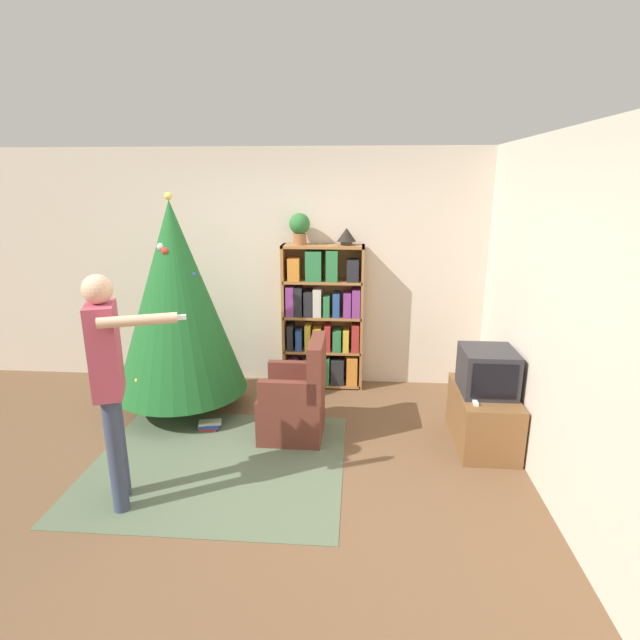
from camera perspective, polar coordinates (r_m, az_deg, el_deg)
The scene contains 14 objects.
ground_plane at distance 4.10m, azimuth -6.70°, elevation -17.85°, with size 14.00×14.00×0.00m, color brown.
wall_back at distance 5.61m, azimuth -2.99°, elevation 5.85°, with size 8.00×0.10×2.60m.
wall_right at distance 3.76m, azimuth 26.65°, elevation -0.74°, with size 0.10×8.00×2.60m.
area_rug at distance 4.36m, azimuth -11.61°, elevation -15.76°, with size 2.07×1.78×0.01m.
bookshelf at distance 5.49m, azimuth 0.38°, elevation -0.06°, with size 0.88×0.26×1.60m.
tv_stand at distance 4.69m, azimuth 18.12°, elevation -10.51°, with size 0.48×0.85×0.49m.
television at distance 4.52m, azimuth 18.59°, elevation -5.53°, with size 0.44×0.48×0.38m.
game_remote at distance 4.33m, azimuth 17.30°, elevation -8.93°, with size 0.04×0.12×0.02m.
christmas_tree at distance 5.00m, azimuth -16.08°, elevation 2.27°, with size 1.28×1.28×2.15m.
armchair at distance 4.57m, azimuth -2.72°, elevation -9.35°, with size 0.58×0.57×0.92m.
standing_person at distance 3.67m, azimuth -22.97°, elevation -5.67°, with size 0.72×0.44×1.68m.
potted_plant at distance 5.33m, azimuth -2.35°, elevation 10.63°, with size 0.22×0.22×0.33m.
table_lamp at distance 5.31m, azimuth 3.05°, elevation 9.63°, with size 0.20×0.20×0.18m.
book_pile_near_tree at distance 4.90m, azimuth -12.48°, elevation -11.66°, with size 0.23×0.16×0.07m.
Camera 1 is at (0.71, -3.34, 2.26)m, focal length 28.00 mm.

